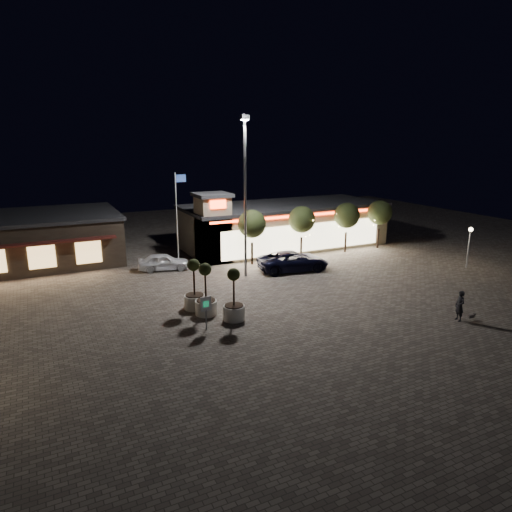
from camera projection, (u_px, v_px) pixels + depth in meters
name	position (u px, v px, depth m)	size (l,w,h in m)	color
ground	(270.00, 314.00, 28.67)	(90.00, 90.00, 0.00)	slate
retail_building	(281.00, 225.00, 45.91)	(20.40, 8.40, 6.10)	tan
restaurant_building	(20.00, 240.00, 39.54)	(16.40, 11.00, 4.30)	#382D23
floodlight_pole	(245.00, 188.00, 34.71)	(0.60, 0.40, 12.38)	gray
flagpole	(178.00, 212.00, 37.97)	(0.95, 0.10, 8.00)	white
lamp_post_east	(470.00, 239.00, 38.30)	(0.36, 0.36, 3.48)	gray
string_tree_a	(252.00, 224.00, 39.04)	(2.42, 2.42, 4.79)	#332319
string_tree_b	(302.00, 220.00, 41.17)	(2.42, 2.42, 4.79)	#332319
string_tree_c	(347.00, 216.00, 43.29)	(2.42, 2.42, 4.79)	#332319
string_tree_d	(380.00, 213.00, 45.00)	(2.42, 2.42, 4.79)	#332319
pickup_truck	(293.00, 261.00, 37.81)	(2.73, 5.93, 1.65)	black
white_sedan	(164.00, 262.00, 37.96)	(1.68, 4.18, 1.42)	white
pedestrian	(460.00, 306.00, 27.37)	(0.68, 0.45, 1.87)	black
dog	(472.00, 315.00, 27.60)	(0.55, 0.23, 0.29)	#59514C
planter_left	(195.00, 293.00, 29.28)	(1.35, 1.35, 3.33)	white
planter_mid	(234.00, 304.00, 27.50)	(1.32, 1.32, 3.25)	white
planter_right	(206.00, 299.00, 28.31)	(1.36, 1.36, 3.33)	white
valet_sign	(206.00, 307.00, 25.96)	(0.66, 0.12, 1.99)	gray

